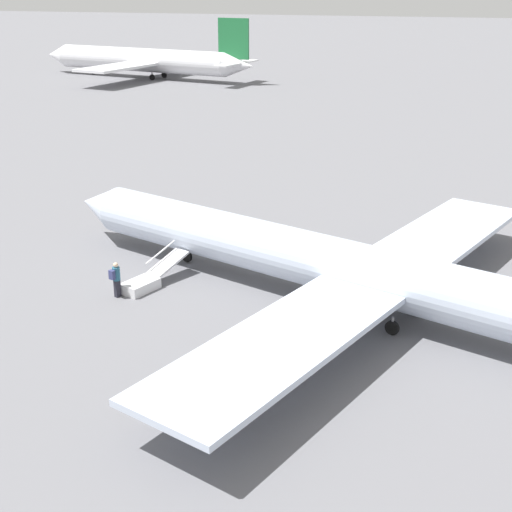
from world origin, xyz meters
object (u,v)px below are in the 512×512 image
Objects in this scene: airplane_main at (366,273)px; boarding_stairs at (146,281)px; airplane_far_right at (146,60)px; passenger at (116,277)px.

airplane_main is 10.73m from boarding_stairs.
airplane_main is 8.41× the size of boarding_stairs.
passenger is at bearing 125.13° from airplane_far_right.
airplane_main is 87.13m from airplane_far_right.
boarding_stairs is (-36.94, 73.57, -2.39)m from airplane_far_right.
airplane_far_right is at bearing -38.88° from airplane_main.
airplane_far_right is at bearing 44.72° from boarding_stairs.
boarding_stairs is 2.37× the size of passenger.
airplane_main reaches higher than boarding_stairs.
airplane_main is 11.62m from passenger.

